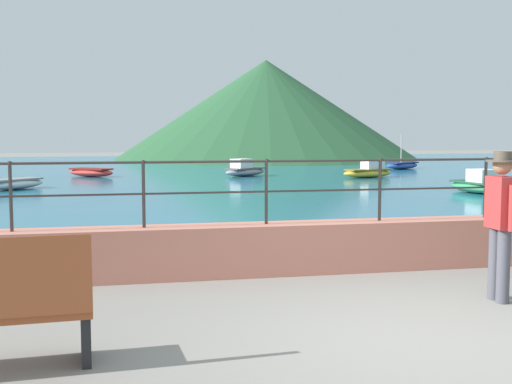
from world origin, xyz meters
TOP-DOWN VIEW (x-y plane):
  - ground_plane at (0.00, 0.00)m, footprint 120.00×120.00m
  - promenade_wall at (0.00, 3.20)m, footprint 20.00×0.56m
  - railing at (0.00, 3.20)m, footprint 18.44×0.04m
  - lake_water at (0.00, 25.84)m, footprint 64.00×44.32m
  - hill_main at (7.81, 40.90)m, footprint 21.80×21.80m
  - person_walking at (1.48, 1.17)m, footprint 0.38×0.57m
  - boat_0 at (7.56, 20.46)m, footprint 2.44×1.39m
  - boat_1 at (-3.91, 23.49)m, footprint 2.33×2.18m
  - boat_2 at (2.63, 22.47)m, footprint 2.38×2.09m
  - boat_3 at (11.66, 26.09)m, footprint 2.45×1.89m
  - boat_5 at (-6.22, 17.54)m, footprint 2.25×2.27m
  - boat_7 at (8.27, 13.07)m, footprint 1.18×2.39m

SIDE VIEW (x-z plane):
  - ground_plane at x=0.00m, z-range 0.00..0.00m
  - lake_water at x=0.00m, z-range 0.00..0.06m
  - boat_1 at x=-3.91m, z-range 0.08..0.44m
  - boat_5 at x=-6.22m, z-range 0.08..0.44m
  - boat_3 at x=11.66m, z-range -0.64..1.16m
  - boat_0 at x=7.56m, z-range -0.05..0.71m
  - boat_2 at x=2.63m, z-range -0.05..0.71m
  - boat_7 at x=8.27m, z-range -0.05..0.71m
  - promenade_wall at x=0.00m, z-range 0.00..0.70m
  - person_walking at x=1.48m, z-range 0.10..1.85m
  - railing at x=0.00m, z-range 0.87..1.77m
  - hill_main at x=7.81m, z-range 0.00..7.13m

